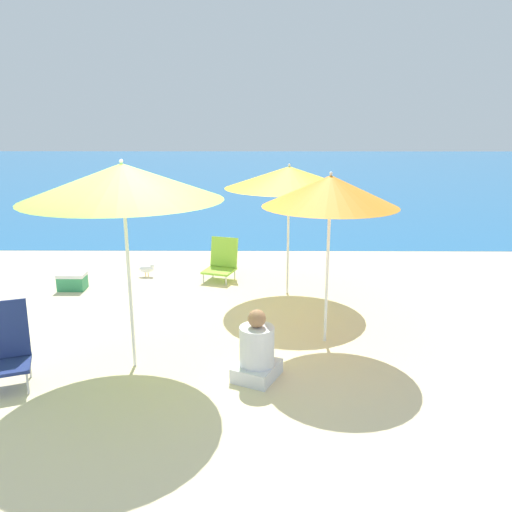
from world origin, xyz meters
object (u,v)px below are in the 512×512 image
object	(u,v)px
seagull	(147,269)
person_seated_near	(257,352)
beach_umbrella_orange	(330,191)
cooler_box	(72,281)
beach_chair_navy	(6,346)
beach_chair_lime	(222,261)
beach_umbrella_yellow	(289,177)
beach_umbrella_lime	(123,182)

from	to	relation	value
seagull	person_seated_near	bearing A→B (deg)	-61.59
beach_umbrella_orange	seagull	world-z (taller)	beach_umbrella_orange
cooler_box	seagull	size ratio (longest dim) A/B	1.62
beach_chair_navy	beach_chair_lime	distance (m)	4.16
beach_umbrella_yellow	person_seated_near	world-z (taller)	beach_umbrella_yellow
beach_chair_navy	cooler_box	distance (m)	3.11
beach_umbrella_lime	person_seated_near	size ratio (longest dim) A/B	2.96
beach_chair_lime	person_seated_near	size ratio (longest dim) A/B	0.93
beach_umbrella_orange	beach_chair_navy	world-z (taller)	beach_umbrella_orange
beach_chair_navy	seagull	world-z (taller)	beach_chair_navy
beach_chair_lime	cooler_box	bearing A→B (deg)	-147.56
beach_umbrella_lime	seagull	bearing A→B (deg)	100.09
beach_umbrella_lime	beach_chair_lime	size ratio (longest dim) A/B	3.20
cooler_box	seagull	world-z (taller)	cooler_box
beach_chair_lime	cooler_box	world-z (taller)	beach_chair_lime
beach_umbrella_yellow	seagull	world-z (taller)	beach_umbrella_yellow
person_seated_near	seagull	distance (m)	4.17
beach_chair_lime	cooler_box	distance (m)	2.50
beach_umbrella_yellow	person_seated_near	distance (m)	3.22
beach_umbrella_yellow	cooler_box	distance (m)	3.92
beach_umbrella_yellow	beach_chair_lime	distance (m)	2.04
beach_umbrella_lime	beach_chair_navy	size ratio (longest dim) A/B	2.63
beach_umbrella_yellow	beach_chair_lime	world-z (taller)	beach_umbrella_yellow
person_seated_near	seagull	bearing A→B (deg)	144.17
beach_umbrella_yellow	person_seated_near	size ratio (longest dim) A/B	2.66
beach_umbrella_yellow	beach_chair_lime	xyz separation A→B (m)	(-1.11, 0.76, -1.53)
beach_umbrella_lime	cooler_box	size ratio (longest dim) A/B	5.26
beach_umbrella_orange	beach_chair_lime	xyz separation A→B (m)	(-1.48, 2.59, -1.56)
beach_chair_navy	beach_chair_lime	size ratio (longest dim) A/B	1.21
beach_umbrella_yellow	seagull	size ratio (longest dim) A/B	7.66
beach_umbrella_lime	person_seated_near	bearing A→B (deg)	-10.92
beach_umbrella_lime	cooler_box	world-z (taller)	beach_umbrella_lime
beach_umbrella_yellow	person_seated_near	xyz separation A→B (m)	(-0.47, -2.78, -1.55)
cooler_box	seagull	xyz separation A→B (m)	(1.07, 0.74, -0.00)
beach_chair_navy	beach_umbrella_orange	bearing A→B (deg)	-3.59
beach_chair_navy	person_seated_near	bearing A→B (deg)	-18.04
seagull	beach_umbrella_lime	bearing A→B (deg)	-79.91
seagull	beach_umbrella_orange	bearing A→B (deg)	-43.87
beach_umbrella_lime	beach_chair_navy	xyz separation A→B (m)	(-1.21, -0.40, -1.64)
beach_umbrella_yellow	beach_umbrella_orange	bearing A→B (deg)	-78.45
beach_chair_lime	beach_umbrella_lime	bearing A→B (deg)	-84.57
beach_umbrella_lime	seagull	distance (m)	3.95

